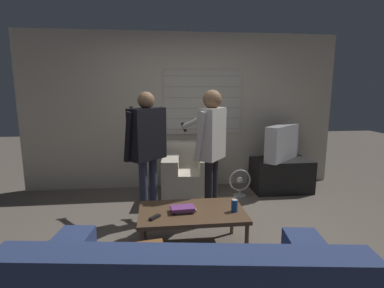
{
  "coord_description": "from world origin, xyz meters",
  "views": [
    {
      "loc": [
        -0.43,
        -2.97,
        1.66
      ],
      "look_at": [
        -0.02,
        0.55,
        1.0
      ],
      "focal_mm": 28.0,
      "sensor_mm": 36.0,
      "label": 1
    }
  ],
  "objects_px": {
    "tv": "(283,142)",
    "soda_can": "(234,206)",
    "coffee_table": "(192,214)",
    "book_stack": "(183,209)",
    "person_right_standing": "(211,141)",
    "floor_fan": "(240,183)",
    "person_left_standing": "(147,141)",
    "armchair_beige": "(189,175)",
    "spare_remote": "(155,217)"
  },
  "relations": [
    {
      "from": "armchair_beige",
      "to": "tv",
      "type": "distance_m",
      "value": 1.6
    },
    {
      "from": "coffee_table",
      "to": "person_left_standing",
      "type": "xyz_separation_m",
      "value": [
        -0.46,
        0.7,
        0.64
      ]
    },
    {
      "from": "person_right_standing",
      "to": "spare_remote",
      "type": "relative_size",
      "value": 13.34
    },
    {
      "from": "armchair_beige",
      "to": "person_left_standing",
      "type": "relative_size",
      "value": 0.57
    },
    {
      "from": "tv",
      "to": "person_left_standing",
      "type": "height_order",
      "value": "person_left_standing"
    },
    {
      "from": "armchair_beige",
      "to": "coffee_table",
      "type": "relative_size",
      "value": 0.85
    },
    {
      "from": "coffee_table",
      "to": "soda_can",
      "type": "xyz_separation_m",
      "value": [
        0.43,
        -0.07,
        0.1
      ]
    },
    {
      "from": "coffee_table",
      "to": "tv",
      "type": "relative_size",
      "value": 1.39
    },
    {
      "from": "spare_remote",
      "to": "soda_can",
      "type": "bearing_deg",
      "value": 47.49
    },
    {
      "from": "coffee_table",
      "to": "person_left_standing",
      "type": "bearing_deg",
      "value": 123.7
    },
    {
      "from": "coffee_table",
      "to": "book_stack",
      "type": "distance_m",
      "value": 0.11
    },
    {
      "from": "coffee_table",
      "to": "spare_remote",
      "type": "height_order",
      "value": "spare_remote"
    },
    {
      "from": "person_right_standing",
      "to": "soda_can",
      "type": "bearing_deg",
      "value": -132.99
    },
    {
      "from": "coffee_table",
      "to": "soda_can",
      "type": "distance_m",
      "value": 0.44
    },
    {
      "from": "person_right_standing",
      "to": "book_stack",
      "type": "distance_m",
      "value": 0.95
    },
    {
      "from": "armchair_beige",
      "to": "spare_remote",
      "type": "relative_size",
      "value": 7.48
    },
    {
      "from": "armchair_beige",
      "to": "person_right_standing",
      "type": "height_order",
      "value": "person_right_standing"
    },
    {
      "from": "person_left_standing",
      "to": "book_stack",
      "type": "bearing_deg",
      "value": -105.66
    },
    {
      "from": "soda_can",
      "to": "spare_remote",
      "type": "height_order",
      "value": "soda_can"
    },
    {
      "from": "coffee_table",
      "to": "book_stack",
      "type": "bearing_deg",
      "value": -168.05
    },
    {
      "from": "person_right_standing",
      "to": "floor_fan",
      "type": "distance_m",
      "value": 1.33
    },
    {
      "from": "armchair_beige",
      "to": "spare_remote",
      "type": "bearing_deg",
      "value": 78.95
    },
    {
      "from": "person_left_standing",
      "to": "floor_fan",
      "type": "bearing_deg",
      "value": -14.48
    },
    {
      "from": "book_stack",
      "to": "soda_can",
      "type": "bearing_deg",
      "value": -6.03
    },
    {
      "from": "armchair_beige",
      "to": "book_stack",
      "type": "bearing_deg",
      "value": 87.48
    },
    {
      "from": "tv",
      "to": "person_right_standing",
      "type": "relative_size",
      "value": 0.47
    },
    {
      "from": "floor_fan",
      "to": "book_stack",
      "type": "bearing_deg",
      "value": -124.2
    },
    {
      "from": "book_stack",
      "to": "soda_can",
      "type": "relative_size",
      "value": 2.09
    },
    {
      "from": "coffee_table",
      "to": "floor_fan",
      "type": "height_order",
      "value": "floor_fan"
    },
    {
      "from": "coffee_table",
      "to": "person_left_standing",
      "type": "distance_m",
      "value": 1.06
    },
    {
      "from": "book_stack",
      "to": "soda_can",
      "type": "height_order",
      "value": "soda_can"
    },
    {
      "from": "soda_can",
      "to": "coffee_table",
      "type": "bearing_deg",
      "value": 170.34
    },
    {
      "from": "person_right_standing",
      "to": "coffee_table",
      "type": "bearing_deg",
      "value": -169.1
    },
    {
      "from": "person_left_standing",
      "to": "book_stack",
      "type": "height_order",
      "value": "person_left_standing"
    },
    {
      "from": "spare_remote",
      "to": "book_stack",
      "type": "bearing_deg",
      "value": 66.38
    },
    {
      "from": "coffee_table",
      "to": "book_stack",
      "type": "xyz_separation_m",
      "value": [
        -0.09,
        -0.02,
        0.07
      ]
    },
    {
      "from": "person_right_standing",
      "to": "person_left_standing",
      "type": "bearing_deg",
      "value": 121.37
    },
    {
      "from": "tv",
      "to": "person_right_standing",
      "type": "height_order",
      "value": "person_right_standing"
    },
    {
      "from": "armchair_beige",
      "to": "coffee_table",
      "type": "distance_m",
      "value": 1.59
    },
    {
      "from": "armchair_beige",
      "to": "person_right_standing",
      "type": "relative_size",
      "value": 0.56
    },
    {
      "from": "person_right_standing",
      "to": "floor_fan",
      "type": "bearing_deg",
      "value": 0.72
    },
    {
      "from": "coffee_table",
      "to": "person_right_standing",
      "type": "height_order",
      "value": "person_right_standing"
    },
    {
      "from": "coffee_table",
      "to": "floor_fan",
      "type": "relative_size",
      "value": 2.5
    },
    {
      "from": "person_left_standing",
      "to": "person_right_standing",
      "type": "xyz_separation_m",
      "value": [
        0.77,
        -0.07,
        0.01
      ]
    },
    {
      "from": "floor_fan",
      "to": "armchair_beige",
      "type": "bearing_deg",
      "value": 171.34
    },
    {
      "from": "book_stack",
      "to": "spare_remote",
      "type": "distance_m",
      "value": 0.32
    },
    {
      "from": "soda_can",
      "to": "floor_fan",
      "type": "xyz_separation_m",
      "value": [
        0.49,
        1.54,
        -0.28
      ]
    },
    {
      "from": "coffee_table",
      "to": "soda_can",
      "type": "relative_size",
      "value": 8.56
    },
    {
      "from": "tv",
      "to": "soda_can",
      "type": "distance_m",
      "value": 2.15
    },
    {
      "from": "soda_can",
      "to": "tv",
      "type": "bearing_deg",
      "value": 54.48
    }
  ]
}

